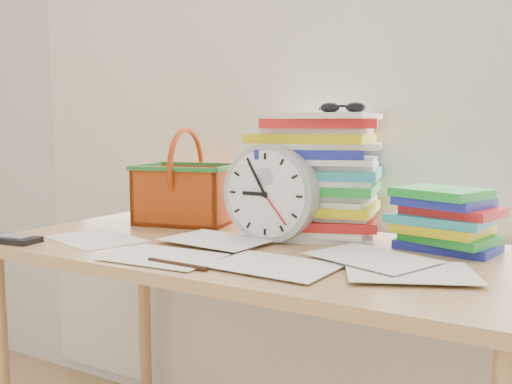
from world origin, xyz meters
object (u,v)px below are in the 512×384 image
Objects in this scene: book_stack at (447,219)px; calculator at (13,239)px; paper_stack at (318,175)px; basket at (187,177)px; desk at (254,274)px; clock at (270,193)px.

calculator is (-1.03, -0.49, -0.07)m from book_stack.
paper_stack is 0.45m from basket.
desk is 4.67× the size of basket.
basket is at bearing -179.58° from book_stack.
paper_stack is 1.15× the size of basket.
desk is 5.28× the size of clock.
clock is 1.01× the size of book_stack.
paper_stack is at bearing -10.66° from basket.
paper_stack is 0.85m from calculator.
desk is at bearing -41.19° from basket.
clock is 0.88× the size of basket.
clock reaches higher than desk.
clock is 0.71m from calculator.
book_stack is 0.88× the size of basket.
clock is 0.46m from book_stack.
calculator is (-0.59, -0.29, 0.08)m from desk.
desk is 0.47m from basket.
clock is at bearing -162.46° from book_stack.
book_stack is at bearing -12.50° from basket.
paper_stack is at bearing 68.77° from desk.
paper_stack reaches higher than calculator.
clock is at bearing -115.96° from paper_stack.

